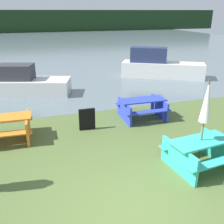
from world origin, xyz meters
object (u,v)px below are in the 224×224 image
at_px(boat, 28,83).
at_px(signboard, 87,119).
at_px(umbrella_white, 207,102).
at_px(picnic_table_teal, 200,151).
at_px(picnic_table_blue, 142,107).
at_px(boat_second, 159,66).
at_px(picnic_table_orange, 7,126).

distance_m(boat, signboard, 5.25).
distance_m(umbrella_white, boat, 9.11).
distance_m(picnic_table_teal, picnic_table_blue, 3.50).
bearing_deg(boat_second, boat, -141.69).
height_order(umbrella_white, boat_second, umbrella_white).
bearing_deg(picnic_table_blue, boat, 131.34).
distance_m(picnic_table_orange, signboard, 2.54).
relative_size(picnic_table_teal, signboard, 2.30).
distance_m(picnic_table_teal, boat, 9.03).
bearing_deg(picnic_table_orange, umbrella_white, -33.34).
bearing_deg(picnic_table_blue, signboard, -170.55).
relative_size(picnic_table_orange, picnic_table_blue, 0.91).
relative_size(picnic_table_teal, picnic_table_orange, 1.10).
bearing_deg(picnic_table_teal, picnic_table_orange, 146.66).
bearing_deg(boat_second, picnic_table_blue, -93.25).
bearing_deg(signboard, picnic_table_orange, 179.65).
height_order(picnic_table_teal, boat, boat).
relative_size(picnic_table_teal, picnic_table_blue, 1.00).
relative_size(picnic_table_teal, boat, 0.44).
xyz_separation_m(boat, boat_second, (7.71, 1.21, 0.12)).
bearing_deg(boat_second, picnic_table_orange, -114.64).
bearing_deg(picnic_table_blue, umbrella_white, -89.22).
bearing_deg(boat_second, picnic_table_teal, -82.08).
bearing_deg(picnic_table_teal, umbrella_white, -153.43).
xyz_separation_m(umbrella_white, boat_second, (3.65, 9.27, -1.13)).
bearing_deg(picnic_table_teal, boat, 116.73).
bearing_deg(boat_second, signboard, -104.45).
height_order(picnic_table_teal, boat_second, boat_second).
bearing_deg(picnic_table_orange, picnic_table_blue, 4.22).
relative_size(boat, boat_second, 0.81).
bearing_deg(picnic_table_blue, picnic_table_teal, -89.22).
xyz_separation_m(picnic_table_teal, signboard, (-2.25, 3.13, -0.08)).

